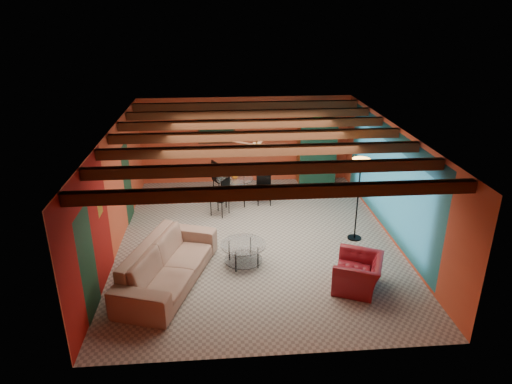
{
  "coord_description": "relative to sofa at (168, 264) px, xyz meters",
  "views": [
    {
      "loc": [
        -0.85,
        -9.81,
        5.28
      ],
      "look_at": [
        0.0,
        0.2,
        1.15
      ],
      "focal_mm": 32.13,
      "sensor_mm": 36.0,
      "label": 1
    }
  ],
  "objects": [
    {
      "name": "floor_lamp",
      "position": [
        4.31,
        1.52,
        0.6
      ],
      "size": [
        0.51,
        0.51,
        2.04
      ],
      "primitive_type": null,
      "rotation": [
        0.0,
        0.0,
        -0.26
      ],
      "color": "black",
      "rests_on": "ground"
    },
    {
      "name": "coffee_table",
      "position": [
        1.55,
        0.56,
        -0.17
      ],
      "size": [
        1.2,
        1.2,
        0.5
      ],
      "primitive_type": null,
      "rotation": [
        0.0,
        0.0,
        0.25
      ],
      "color": "silver",
      "rests_on": "ground"
    },
    {
      "name": "sofa",
      "position": [
        0.0,
        0.0,
        0.0
      ],
      "size": [
        1.99,
        3.12,
        0.85
      ],
      "primitive_type": "imported",
      "rotation": [
        0.0,
        0.0,
        1.25
      ],
      "color": "#8E6B5B",
      "rests_on": "ground"
    },
    {
      "name": "armoire",
      "position": [
        4.14,
        5.39,
        0.56
      ],
      "size": [
        1.16,
        0.63,
        1.97
      ],
      "primitive_type": "cube",
      "rotation": [
        0.0,
        0.0,
        0.07
      ],
      "color": "brown",
      "rests_on": "ground"
    },
    {
      "name": "dining_table",
      "position": [
        1.52,
        3.85,
        0.11
      ],
      "size": [
        2.17,
        2.17,
        1.08
      ],
      "primitive_type": null,
      "rotation": [
        0.0,
        0.0,
        -0.05
      ],
      "color": "silver",
      "rests_on": "ground"
    },
    {
      "name": "room",
      "position": [
        1.94,
        1.8,
        1.94
      ],
      "size": [
        6.52,
        8.01,
        2.71
      ],
      "color": "gray",
      "rests_on": "ground"
    },
    {
      "name": "potted_plant",
      "position": [
        4.14,
        5.39,
        1.8
      ],
      "size": [
        0.58,
        0.54,
        0.51
      ],
      "primitive_type": "imported",
      "rotation": [
        0.0,
        0.0,
        -0.39
      ],
      "color": "#26661E",
      "rests_on": "armoire"
    },
    {
      "name": "armchair",
      "position": [
        3.78,
        -0.52,
        -0.09
      ],
      "size": [
        1.23,
        1.3,
        0.67
      ],
      "primitive_type": "imported",
      "rotation": [
        0.0,
        0.0,
        -1.98
      ],
      "color": "maroon",
      "rests_on": "ground"
    },
    {
      "name": "vase",
      "position": [
        1.52,
        3.85,
        0.75
      ],
      "size": [
        0.24,
        0.24,
        0.2
      ],
      "primitive_type": "imported",
      "rotation": [
        0.0,
        0.0,
        -0.31
      ],
      "color": "orange",
      "rests_on": "dining_table"
    },
    {
      "name": "painting",
      "position": [
        1.04,
        5.65,
        1.22
      ],
      "size": [
        1.05,
        0.03,
        0.65
      ],
      "primitive_type": "cube",
      "color": "black",
      "rests_on": "wall_back"
    },
    {
      "name": "ceiling_fan",
      "position": [
        1.94,
        1.69,
        1.93
      ],
      "size": [
        1.5,
        1.5,
        0.44
      ],
      "primitive_type": null,
      "color": "#472614",
      "rests_on": "ceiling"
    }
  ]
}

